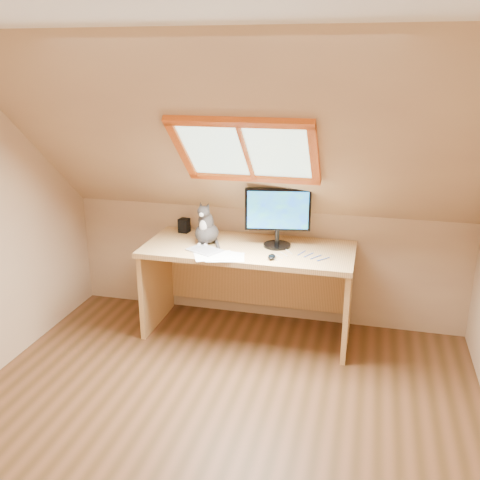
% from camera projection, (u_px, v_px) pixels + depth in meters
% --- Properties ---
extents(ground, '(3.50, 3.50, 0.00)m').
position_uv_depth(ground, '(207.00, 436.00, 3.33)').
color(ground, brown).
rests_on(ground, ground).
extents(room_shell, '(3.52, 3.52, 2.41)m').
position_uv_depth(room_shell, '(196.00, 221.00, 2.79)').
color(room_shell, tan).
rests_on(room_shell, ground).
extents(desk, '(1.71, 0.75, 0.78)m').
position_uv_depth(desk, '(250.00, 270.00, 4.51)').
color(desk, '#E2AF6B').
rests_on(desk, ground).
extents(monitor, '(0.53, 0.22, 0.49)m').
position_uv_depth(monitor, '(278.00, 214.00, 4.29)').
color(monitor, black).
rests_on(monitor, desk).
extents(cat, '(0.22, 0.26, 0.36)m').
position_uv_depth(cat, '(206.00, 228.00, 4.42)').
color(cat, '#3B3634').
rests_on(cat, desk).
extents(desk_speaker, '(0.10, 0.10, 0.12)m').
position_uv_depth(desk_speaker, '(184.00, 225.00, 4.73)').
color(desk_speaker, black).
rests_on(desk_speaker, desk).
extents(graphics_tablet, '(0.32, 0.29, 0.01)m').
position_uv_depth(graphics_tablet, '(205.00, 250.00, 4.28)').
color(graphics_tablet, '#B2B2B7').
rests_on(graphics_tablet, desk).
extents(mouse, '(0.06, 0.11, 0.03)m').
position_uv_depth(mouse, '(272.00, 257.00, 4.10)').
color(mouse, black).
rests_on(mouse, desk).
extents(papers, '(0.35, 0.30, 0.01)m').
position_uv_depth(papers, '(221.00, 256.00, 4.17)').
color(papers, white).
rests_on(papers, desk).
extents(cables, '(0.51, 0.26, 0.01)m').
position_uv_depth(cables, '(300.00, 256.00, 4.16)').
color(cables, silver).
rests_on(cables, desk).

